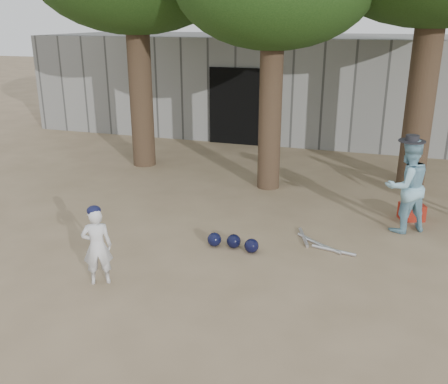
% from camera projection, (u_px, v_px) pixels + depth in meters
% --- Properties ---
extents(ground, '(70.00, 70.00, 0.00)m').
position_uv_depth(ground, '(165.00, 269.00, 7.43)').
color(ground, '#937C5E').
rests_on(ground, ground).
extents(boy_player, '(0.49, 0.43, 1.12)m').
position_uv_depth(boy_player, '(97.00, 246.00, 6.87)').
color(boy_player, silver).
rests_on(boy_player, ground).
extents(spectator_blue, '(1.01, 0.96, 1.64)m').
position_uv_depth(spectator_blue, '(406.00, 186.00, 8.52)').
color(spectator_blue, '#89BFD4').
rests_on(spectator_blue, ground).
extents(red_bag, '(0.50, 0.44, 0.30)m').
position_uv_depth(red_bag, '(412.00, 212.00, 9.21)').
color(red_bag, '#A31D15').
rests_on(red_bag, ground).
extents(back_building, '(16.00, 5.24, 3.00)m').
position_uv_depth(back_building, '(293.00, 84.00, 16.22)').
color(back_building, gray).
rests_on(back_building, ground).
extents(helmet_row, '(0.87, 0.31, 0.23)m').
position_uv_depth(helmet_row, '(233.00, 242.00, 8.05)').
color(helmet_row, black).
rests_on(helmet_row, ground).
extents(bat_pile, '(1.04, 0.81, 0.06)m').
position_uv_depth(bat_pile, '(318.00, 244.00, 8.20)').
color(bat_pile, silver).
rests_on(bat_pile, ground).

